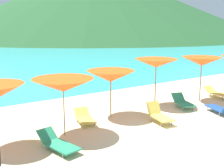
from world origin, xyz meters
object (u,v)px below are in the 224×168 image
lounge_chair_7 (85,117)px  lounge_chair_2 (221,108)px  lounge_chair_4 (159,114)px  umbrella_3 (63,85)px  umbrella_6 (202,61)px  umbrella_4 (111,76)px  lounge_chair_6 (217,93)px  umbrella_5 (156,63)px  lounge_chair_1 (183,102)px  lounge_chair_0 (58,143)px

lounge_chair_7 → lounge_chair_2: bearing=-9.2°
lounge_chair_2 → lounge_chair_4: bearing=4.7°
umbrella_3 → lounge_chair_2: (6.83, -1.59, -1.57)m
umbrella_6 → lounge_chair_7: (-6.66, 0.33, -1.86)m
umbrella_4 → lounge_chair_6: size_ratio=1.38×
lounge_chair_7 → umbrella_6: bearing=11.2°
umbrella_5 → lounge_chair_1: umbrella_5 is taller
umbrella_6 → lounge_chair_6: 2.27m
lounge_chair_0 → umbrella_5: bearing=7.6°
umbrella_4 → umbrella_5: umbrella_5 is taller
umbrella_4 → lounge_chair_1: bearing=-12.1°
lounge_chair_1 → lounge_chair_7: lounge_chair_1 is taller
lounge_chair_6 → lounge_chair_1: bearing=-170.7°
umbrella_4 → lounge_chair_6: (6.66, -0.50, -1.51)m
umbrella_5 → lounge_chair_2: umbrella_5 is taller
umbrella_4 → lounge_chair_0: bearing=-150.1°
umbrella_5 → lounge_chair_6: 4.40m
lounge_chair_0 → lounge_chair_6: 10.10m
lounge_chair_2 → lounge_chair_6: bearing=-122.5°
umbrella_4 → lounge_chair_1: (3.65, -0.78, -1.49)m
umbrella_5 → lounge_chair_4: umbrella_5 is taller
umbrella_5 → umbrella_3: bearing=-168.7°
lounge_chair_0 → lounge_chair_2: bearing=-15.7°
umbrella_4 → lounge_chair_2: 5.12m
lounge_chair_7 → lounge_chair_1: bearing=6.2°
lounge_chair_0 → lounge_chair_1: 7.08m
umbrella_5 → lounge_chair_2: bearing=-60.7°
umbrella_6 → umbrella_4: bearing=175.4°
umbrella_3 → lounge_chair_2: 7.18m
umbrella_3 → lounge_chair_2: umbrella_3 is taller
lounge_chair_2 → lounge_chair_4: (-3.01, 0.73, 0.04)m
umbrella_3 → lounge_chair_1: bearing=1.1°
lounge_chair_7 → lounge_chair_0: bearing=-123.4°
lounge_chair_2 → lounge_chair_7: (-5.57, 2.39, -0.06)m
lounge_chair_0 → lounge_chair_6: size_ratio=1.11×
lounge_chair_4 → lounge_chair_6: 5.59m
lounge_chair_0 → umbrella_4: bearing=18.4°
umbrella_4 → lounge_chair_0: (-3.34, -1.92, -1.55)m
lounge_chair_1 → lounge_chair_4: bearing=-140.2°
lounge_chair_1 → lounge_chair_6: (3.01, 0.28, -0.02)m
umbrella_3 → lounge_chair_6: umbrella_3 is taller
lounge_chair_0 → lounge_chair_4: lounge_chair_4 is taller
lounge_chair_0 → lounge_chair_1: size_ratio=1.14×
umbrella_3 → lounge_chair_4: (3.82, -0.86, -1.52)m
umbrella_4 → lounge_chair_4: bearing=-55.4°
umbrella_3 → lounge_chair_1: size_ratio=1.46×
umbrella_6 → lounge_chair_0: bearing=-170.2°
lounge_chair_7 → lounge_chair_4: bearing=-18.9°
lounge_chair_1 → lounge_chair_2: bearing=-53.6°
lounge_chair_0 → lounge_chair_6: bearing=-3.4°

